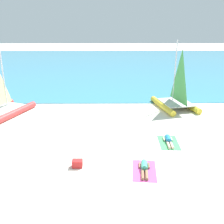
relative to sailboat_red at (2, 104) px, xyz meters
name	(u,v)px	position (x,y,z in m)	size (l,w,h in m)	color
ground_plane	(111,104)	(8.16, 2.45, -0.82)	(120.00, 120.00, 0.00)	silver
ocean_water	(110,65)	(8.16, 22.57, -0.80)	(120.00, 40.00, 0.05)	teal
sailboat_red	(2,104)	(0.00, 0.00, 0.00)	(4.03, 4.91, 5.52)	#CC3838
sailboat_yellow	(176,99)	(13.30, 1.37, -0.03)	(3.38, 4.50, 5.29)	yellow
towel_left	(144,171)	(9.64, -7.95, -0.82)	(1.10, 1.90, 0.01)	#D84C99
sunbather_left	(144,167)	(9.64, -7.88, -0.69)	(0.58, 1.57, 0.30)	#3FB28C
towel_right	(169,143)	(11.42, -4.98, -0.82)	(1.10, 1.90, 0.01)	#4CB266
sunbather_right	(169,140)	(11.42, -4.91, -0.69)	(0.56, 1.56, 0.30)	#268CCC
cooler_box	(77,164)	(6.45, -7.57, -0.64)	(0.50, 0.36, 0.36)	red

